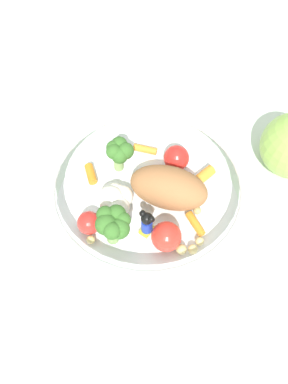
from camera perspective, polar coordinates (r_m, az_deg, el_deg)
name	(u,v)px	position (r m, az deg, el deg)	size (l,w,h in m)	color
ground_plane	(147,206)	(0.59, 0.39, -1.67)	(2.40, 2.40, 0.00)	silver
food_container	(144,193)	(0.56, 0.03, -0.10)	(0.23, 0.23, 0.06)	white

